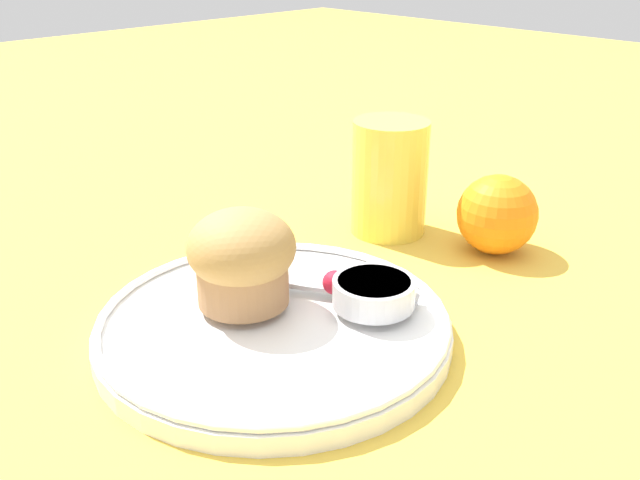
% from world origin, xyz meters
% --- Properties ---
extents(ground_plane, '(3.00, 3.00, 0.00)m').
position_xyz_m(ground_plane, '(0.00, 0.00, 0.00)').
color(ground_plane, gold).
extents(plate, '(0.25, 0.25, 0.02)m').
position_xyz_m(plate, '(-0.01, -0.03, 0.01)').
color(plate, white).
rests_on(plate, ground_plane).
extents(muffin, '(0.08, 0.08, 0.07)m').
position_xyz_m(muffin, '(-0.04, -0.03, 0.05)').
color(muffin, '#9E7047').
rests_on(muffin, plate).
extents(cream_ramekin, '(0.06, 0.06, 0.02)m').
position_xyz_m(cream_ramekin, '(0.03, 0.03, 0.03)').
color(cream_ramekin, silver).
rests_on(cream_ramekin, plate).
extents(berry_pair, '(0.04, 0.02, 0.02)m').
position_xyz_m(berry_pair, '(0.01, 0.03, 0.03)').
color(berry_pair, '#B7192D').
rests_on(berry_pair, plate).
extents(butter_knife, '(0.14, 0.09, 0.00)m').
position_xyz_m(butter_knife, '(-0.01, 0.02, 0.02)').
color(butter_knife, silver).
rests_on(butter_knife, plate).
extents(orange_fruit, '(0.07, 0.07, 0.07)m').
position_xyz_m(orange_fruit, '(0.02, 0.21, 0.04)').
color(orange_fruit, orange).
rests_on(orange_fruit, ground_plane).
extents(juice_glass, '(0.07, 0.07, 0.11)m').
position_xyz_m(juice_glass, '(-0.08, 0.18, 0.05)').
color(juice_glass, '#EAD14C').
rests_on(juice_glass, ground_plane).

